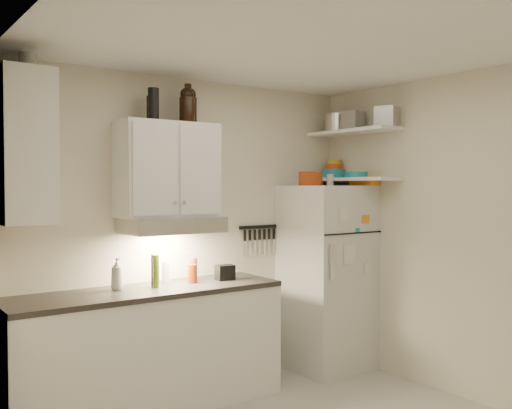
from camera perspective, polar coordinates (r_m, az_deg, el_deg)
ceiling at (r=3.75m, az=5.13°, el=15.98°), size 3.20×3.00×0.02m
back_wall at (r=4.89m, az=-6.57°, el=-2.80°), size 3.20×0.02×2.60m
left_wall at (r=2.88m, az=-20.10°, el=-6.13°), size 0.02×3.00×2.60m
right_wall at (r=4.86m, az=19.63°, el=-2.92°), size 0.02×3.00×2.60m
base_cabinet at (r=4.53m, az=-10.83°, el=-14.27°), size 2.10×0.60×0.88m
countertop at (r=4.42m, az=-10.87°, el=-8.54°), size 2.10×0.62×0.04m
upper_cabinet at (r=4.58m, az=-8.81°, el=3.45°), size 0.80×0.33×0.75m
side_cabinet at (r=4.07m, az=-22.39°, el=5.31°), size 0.33×0.55×1.00m
range_hood at (r=4.53m, az=-8.41°, el=-2.03°), size 0.76×0.46×0.12m
fridge at (r=5.40m, az=7.08°, el=-7.18°), size 0.70×0.68×1.70m
shelf_hi at (r=5.40m, az=9.69°, el=7.19°), size 0.30×0.95×0.03m
shelf_lo at (r=5.37m, az=9.66°, el=2.51°), size 0.30×0.95×0.03m
knife_strip at (r=5.25m, az=0.26°, el=-2.25°), size 0.42×0.02×0.03m
dutch_oven at (r=5.17m, az=5.47°, el=2.59°), size 0.23×0.23×0.13m
book_stack at (r=5.35m, az=10.94°, el=2.30°), size 0.23×0.27×0.08m
spice_jar at (r=5.38m, az=7.43°, el=2.46°), size 0.08×0.08×0.11m
stock_pot at (r=5.57m, az=8.13°, el=8.06°), size 0.26×0.26×0.17m
tin_a at (r=5.39m, az=9.65°, el=8.26°), size 0.20×0.19×0.17m
tin_b at (r=5.19m, az=13.00°, el=8.53°), size 0.23×0.23×0.18m
bowl_teal at (r=5.62m, az=7.74°, el=3.08°), size 0.21×0.21×0.09m
bowl_orange at (r=5.67m, az=7.83°, el=3.76°), size 0.17×0.17×0.05m
bowl_yellow at (r=5.67m, az=7.83°, el=4.24°), size 0.13×0.13×0.04m
plates at (r=5.29m, az=10.02°, el=2.96°), size 0.24×0.24×0.05m
growler_a at (r=4.63m, az=-6.92°, el=9.88°), size 0.14×0.14×0.29m
growler_b at (r=4.70m, az=-6.71°, el=9.83°), size 0.16×0.16×0.30m
thermos_a at (r=4.61m, az=-10.45°, el=9.38°), size 0.07×0.07×0.20m
thermos_b at (r=4.49m, az=-10.23°, el=9.85°), size 0.10×0.10×0.24m
side_jar at (r=4.28m, az=-21.85°, el=12.94°), size 0.12×0.12×0.16m
soap_bottle at (r=4.39m, az=-13.73°, el=-6.59°), size 0.10×0.11×0.27m
pepper_mill at (r=4.72m, az=-6.26°, el=-6.46°), size 0.08×0.08×0.19m
oil_bottle at (r=4.43m, az=-9.96°, el=-6.60°), size 0.06×0.06×0.25m
vinegar_bottle at (r=4.48m, az=-10.13°, el=-6.52°), size 0.06×0.06×0.25m
clear_bottle at (r=4.62m, az=-9.04°, el=-6.73°), size 0.08×0.08×0.17m
red_jar at (r=4.62m, az=-6.39°, el=-6.89°), size 0.10×0.10×0.15m
caddy at (r=4.74m, az=-3.12°, el=-6.80°), size 0.15×0.12×0.12m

